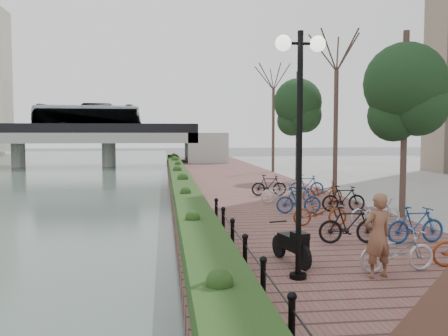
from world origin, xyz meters
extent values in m
cube|color=brown|center=(4.00, 17.50, 0.25)|extent=(8.00, 75.00, 0.50)
cube|color=#1C3D16|center=(0.60, 20.00, 0.80)|extent=(1.10, 56.00, 0.60)
cylinder|color=black|center=(1.40, -1.00, 0.85)|extent=(0.10, 0.10, 0.70)
cylinder|color=black|center=(1.40, 1.00, 0.85)|extent=(0.10, 0.10, 0.70)
cylinder|color=black|center=(1.40, 3.00, 0.85)|extent=(0.10, 0.10, 0.70)
cylinder|color=black|center=(1.40, 5.00, 0.85)|extent=(0.10, 0.10, 0.70)
cylinder|color=black|center=(1.40, 7.00, 0.85)|extent=(0.10, 0.10, 0.70)
cylinder|color=black|center=(1.40, 9.00, 0.85)|extent=(0.10, 0.10, 0.70)
cylinder|color=black|center=(2.37, 2.20, 3.00)|extent=(0.12, 0.12, 4.99)
cylinder|color=black|center=(2.37, 2.20, 5.24)|extent=(0.70, 0.06, 0.06)
sphere|color=white|center=(2.02, 2.20, 5.24)|extent=(0.32, 0.32, 0.32)
sphere|color=white|center=(2.72, 2.20, 5.24)|extent=(0.32, 0.32, 0.32)
imported|color=brown|center=(4.00, 2.07, 1.37)|extent=(0.72, 0.57, 1.75)
imported|color=#B5B5BA|center=(4.60, 2.56, 0.95)|extent=(0.60, 1.71, 0.90)
imported|color=black|center=(4.60, 5.16, 1.00)|extent=(0.47, 1.66, 1.00)
imported|color=maroon|center=(4.60, 7.76, 0.95)|extent=(0.60, 1.72, 0.90)
imported|color=navy|center=(4.60, 10.36, 1.00)|extent=(0.47, 1.66, 1.00)
imported|color=#B5B5BA|center=(4.60, 12.96, 0.95)|extent=(0.60, 1.71, 0.90)
imported|color=black|center=(4.60, 15.56, 1.00)|extent=(0.47, 1.66, 1.00)
imported|color=navy|center=(6.40, 5.16, 1.00)|extent=(0.47, 1.66, 1.00)
imported|color=#B5B5BA|center=(6.40, 7.76, 0.95)|extent=(0.60, 1.72, 0.90)
imported|color=black|center=(6.40, 10.36, 1.00)|extent=(0.47, 1.66, 1.00)
imported|color=maroon|center=(6.40, 12.96, 0.95)|extent=(0.60, 1.71, 0.90)
imported|color=navy|center=(6.40, 15.56, 1.00)|extent=(0.47, 1.66, 1.00)
cube|color=#AEAFA9|center=(-15.00, 45.00, 3.00)|extent=(36.00, 8.00, 1.00)
cube|color=black|center=(-15.00, 41.10, 3.95)|extent=(36.00, 0.15, 0.90)
cube|color=black|center=(-15.00, 48.90, 3.95)|extent=(36.00, 0.15, 0.90)
cylinder|color=#AEAFA9|center=(-15.00, 45.00, 1.25)|extent=(1.40, 1.40, 2.50)
cylinder|color=#AEAFA9|center=(-6.00, 45.00, 1.25)|extent=(1.40, 1.40, 2.50)
imported|color=silver|center=(-8.06, 45.00, 5.00)|extent=(2.52, 10.77, 3.00)
camera|label=1|loc=(-0.34, -7.56, 3.47)|focal=40.00mm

